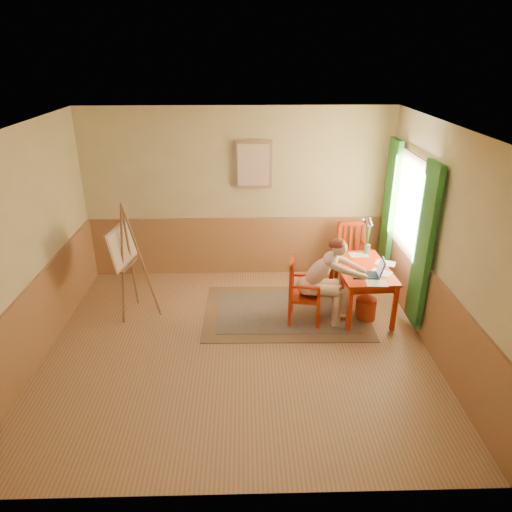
{
  "coord_description": "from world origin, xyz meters",
  "views": [
    {
      "loc": [
        0.1,
        -5.18,
        3.59
      ],
      "look_at": [
        0.25,
        0.55,
        1.05
      ],
      "focal_mm": 32.95,
      "sensor_mm": 36.0,
      "label": 1
    }
  ],
  "objects_px": {
    "chair_back": "(352,254)",
    "laptop": "(370,272)",
    "chair_left": "(302,291)",
    "table": "(362,273)",
    "easel": "(124,250)",
    "figure": "(325,277)"
  },
  "relations": [
    {
      "from": "chair_back",
      "to": "laptop",
      "type": "distance_m",
      "value": 1.28
    },
    {
      "from": "chair_left",
      "to": "chair_back",
      "type": "height_order",
      "value": "chair_back"
    },
    {
      "from": "table",
      "to": "easel",
      "type": "height_order",
      "value": "easel"
    },
    {
      "from": "table",
      "to": "easel",
      "type": "relative_size",
      "value": 0.73
    },
    {
      "from": "figure",
      "to": "chair_left",
      "type": "bearing_deg",
      "value": 171.42
    },
    {
      "from": "table",
      "to": "figure",
      "type": "bearing_deg",
      "value": -153.11
    },
    {
      "from": "chair_back",
      "to": "figure",
      "type": "distance_m",
      "value": 1.45
    },
    {
      "from": "table",
      "to": "chair_back",
      "type": "relative_size",
      "value": 1.23
    },
    {
      "from": "table",
      "to": "laptop",
      "type": "distance_m",
      "value": 0.32
    },
    {
      "from": "laptop",
      "to": "easel",
      "type": "height_order",
      "value": "easel"
    },
    {
      "from": "chair_left",
      "to": "figure",
      "type": "bearing_deg",
      "value": -8.58
    },
    {
      "from": "table",
      "to": "easel",
      "type": "distance_m",
      "value": 3.4
    },
    {
      "from": "chair_back",
      "to": "laptop",
      "type": "height_order",
      "value": "chair_back"
    },
    {
      "from": "table",
      "to": "chair_back",
      "type": "height_order",
      "value": "chair_back"
    },
    {
      "from": "chair_left",
      "to": "laptop",
      "type": "distance_m",
      "value": 0.98
    },
    {
      "from": "chair_back",
      "to": "laptop",
      "type": "xyz_separation_m",
      "value": [
        -0.04,
        -1.25,
        0.27
      ]
    },
    {
      "from": "laptop",
      "to": "easel",
      "type": "distance_m",
      "value": 3.43
    },
    {
      "from": "chair_back",
      "to": "laptop",
      "type": "relative_size",
      "value": 2.31
    },
    {
      "from": "table",
      "to": "laptop",
      "type": "bearing_deg",
      "value": -83.82
    },
    {
      "from": "table",
      "to": "figure",
      "type": "distance_m",
      "value": 0.68
    },
    {
      "from": "chair_back",
      "to": "easel",
      "type": "xyz_separation_m",
      "value": [
        -3.45,
        -0.93,
        0.5
      ]
    },
    {
      "from": "easel",
      "to": "chair_left",
      "type": "bearing_deg",
      "value": -6.84
    }
  ]
}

